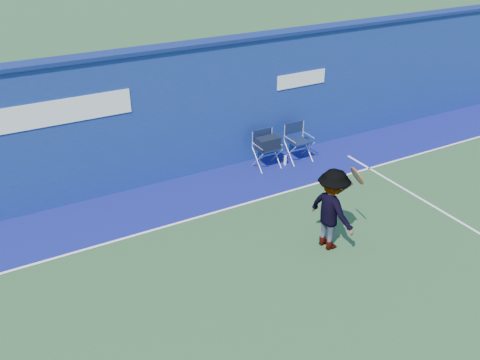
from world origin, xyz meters
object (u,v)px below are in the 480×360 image
directors_chair_right (298,149)px  tennis_player (332,209)px  water_bottle (285,160)px  directors_chair_left (267,152)px

directors_chair_right → tennis_player: 3.72m
directors_chair_right → water_bottle: size_ratio=3.84×
directors_chair_left → directors_chair_right: bearing=-3.3°
directors_chair_right → tennis_player: bearing=-115.4°
directors_chair_left → water_bottle: size_ratio=3.79×
water_bottle → directors_chair_left: bearing=163.7°
directors_chair_right → water_bottle: 0.48m
directors_chair_left → water_bottle: directors_chair_left is taller
directors_chair_left → tennis_player: tennis_player is taller
directors_chair_left → directors_chair_right: size_ratio=0.99×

